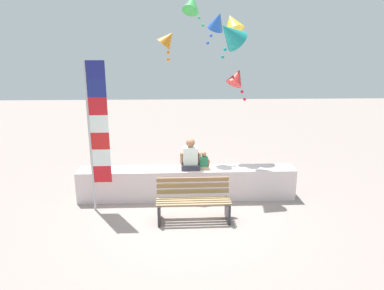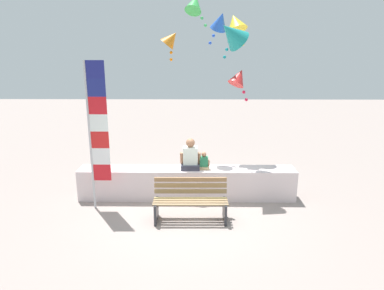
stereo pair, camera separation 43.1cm
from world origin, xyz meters
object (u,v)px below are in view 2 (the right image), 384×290
object	(u,v)px
flag_banner	(96,128)
kite_blue	(220,21)
person_adult	(190,157)
kite_yellow	(235,23)
person_child	(204,162)
park_bench	(190,201)
kite_green	(195,4)
kite_teal	(232,34)
kite_red	(239,77)
kite_orange	(171,39)

from	to	relation	value
flag_banner	kite_blue	bearing A→B (deg)	33.27
person_adult	kite_blue	world-z (taller)	kite_blue
flag_banner	kite_yellow	world-z (taller)	kite_yellow
person_adult	person_child	world-z (taller)	person_adult
park_bench	person_adult	size ratio (longest dim) A/B	2.08
person_child	kite_yellow	world-z (taller)	kite_yellow
kite_yellow	kite_green	world-z (taller)	kite_green
park_bench	kite_green	distance (m)	5.04
person_adult	kite_teal	world-z (taller)	kite_teal
person_adult	kite_red	xyz separation A→B (m)	(1.22, 0.84, 1.86)
person_adult	person_child	distance (m)	0.35
kite_teal	kite_green	bearing A→B (deg)	134.65
park_bench	kite_orange	distance (m)	4.49
park_bench	kite_yellow	bearing A→B (deg)	66.31
flag_banner	kite_teal	bearing A→B (deg)	20.34
kite_red	kite_yellow	xyz separation A→B (m)	(-0.07, 0.60, 1.36)
park_bench	kite_blue	xyz separation A→B (m)	(0.73, 2.40, 3.89)
person_adult	kite_teal	distance (m)	3.10
flag_banner	kite_red	distance (m)	3.74
flag_banner	kite_yellow	xyz separation A→B (m)	(3.24, 2.03, 2.37)
kite_red	kite_yellow	distance (m)	1.49
flag_banner	kite_teal	world-z (taller)	kite_teal
person_child	kite_blue	size ratio (longest dim) A/B	0.50
person_adult	kite_orange	distance (m)	3.31
kite_red	kite_teal	size ratio (longest dim) A/B	0.87
kite_yellow	kite_blue	bearing A→B (deg)	-156.70
park_bench	flag_banner	bearing A→B (deg)	165.45
flag_banner	kite_green	world-z (taller)	kite_green
kite_red	kite_orange	world-z (taller)	kite_orange
person_child	park_bench	bearing A→B (deg)	-105.19
park_bench	person_adult	distance (m)	1.31
park_bench	kite_red	bearing A→B (deg)	58.80
kite_orange	kite_blue	size ratio (longest dim) A/B	1.00
flag_banner	kite_orange	xyz separation A→B (m)	(1.54, 2.24, 1.97)
person_adult	person_child	xyz separation A→B (m)	(0.33, 0.00, -0.13)
person_child	kite_green	world-z (taller)	kite_green
park_bench	person_child	bearing A→B (deg)	74.81
kite_red	kite_teal	xyz separation A→B (m)	(-0.25, -0.30, 1.04)
kite_green	kite_teal	bearing A→B (deg)	-45.35
park_bench	kite_green	world-z (taller)	kite_green
kite_orange	kite_blue	distance (m)	1.40
kite_red	kite_orange	distance (m)	2.16
kite_green	kite_blue	xyz separation A→B (m)	(0.65, -0.16, -0.44)
kite_orange	person_adult	bearing A→B (deg)	-71.83
park_bench	kite_blue	distance (m)	4.63
park_bench	kite_green	xyz separation A→B (m)	(0.07, 2.57, 4.33)
person_adult	kite_yellow	xyz separation A→B (m)	(1.15, 1.44, 3.22)
flag_banner	kite_yellow	size ratio (longest dim) A/B	3.79
kite_teal	flag_banner	bearing A→B (deg)	-159.66
park_bench	kite_red	distance (m)	3.41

